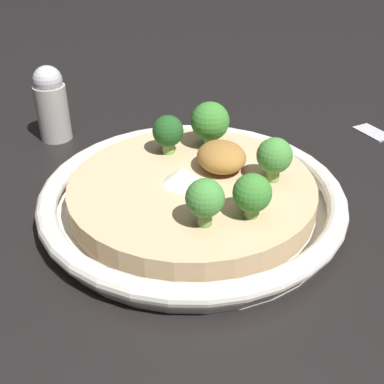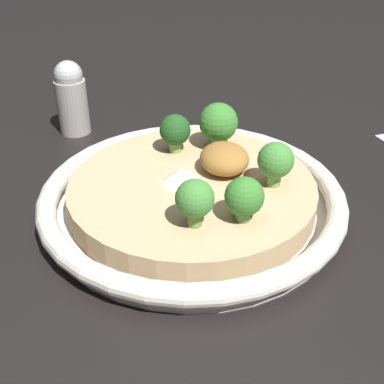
{
  "view_description": "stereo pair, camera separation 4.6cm",
  "coord_description": "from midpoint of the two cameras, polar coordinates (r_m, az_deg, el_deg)",
  "views": [
    {
      "loc": [
        -0.38,
        0.11,
        0.27
      ],
      "look_at": [
        0.0,
        0.0,
        0.02
      ],
      "focal_mm": 45.0,
      "sensor_mm": 36.0,
      "label": 1
    },
    {
      "loc": [
        -0.38,
        0.06,
        0.27
      ],
      "look_at": [
        0.0,
        0.0,
        0.02
      ],
      "focal_mm": 45.0,
      "sensor_mm": 36.0,
      "label": 2
    }
  ],
  "objects": [
    {
      "name": "risotto_bowl",
      "position": [
        0.46,
        -2.85,
        -0.55
      ],
      "size": [
        0.29,
        0.29,
        0.03
      ],
      "color": "silver",
      "rests_on": "ground_plane"
    },
    {
      "name": "ground_plane",
      "position": [
        0.47,
        -2.79,
        -2.31
      ],
      "size": [
        6.0,
        6.0,
        0.0
      ],
      "primitive_type": "plane",
      "color": "black"
    },
    {
      "name": "broccoli_front_left",
      "position": [
        0.4,
        3.85,
        -0.33
      ],
      "size": [
        0.03,
        0.03,
        0.04
      ],
      "color": "#668E47",
      "rests_on": "risotto_bowl"
    },
    {
      "name": "broccoli_right",
      "position": [
        0.5,
        -5.54,
        7.02
      ],
      "size": [
        0.03,
        0.03,
        0.04
      ],
      "color": "#759E4C",
      "rests_on": "risotto_bowl"
    },
    {
      "name": "broccoli_front_right",
      "position": [
        0.51,
        -0.47,
        8.24
      ],
      "size": [
        0.04,
        0.04,
        0.05
      ],
      "color": "#759E4C",
      "rests_on": "risotto_bowl"
    },
    {
      "name": "broccoli_left",
      "position": [
        0.38,
        -1.89,
        -0.98
      ],
      "size": [
        0.03,
        0.03,
        0.04
      ],
      "color": "#668E47",
      "rests_on": "risotto_bowl"
    },
    {
      "name": "cheese_sprinkle",
      "position": [
        0.45,
        -4.23,
        2.08
      ],
      "size": [
        0.04,
        0.04,
        0.02
      ],
      "color": "white",
      "rests_on": "risotto_bowl"
    },
    {
      "name": "pepper_shaker",
      "position": [
        0.63,
        -18.4,
        9.87
      ],
      "size": [
        0.04,
        0.04,
        0.09
      ],
      "color": "#9E9993",
      "rests_on": "ground_plane"
    },
    {
      "name": "broccoli_front",
      "position": [
        0.45,
        6.84,
        4.1
      ],
      "size": [
        0.03,
        0.03,
        0.04
      ],
      "color": "#759E4C",
      "rests_on": "risotto_bowl"
    },
    {
      "name": "crispy_onion_garnish",
      "position": [
        0.47,
        0.7,
        4.12
      ],
      "size": [
        0.05,
        0.05,
        0.03
      ],
      "color": "olive",
      "rests_on": "risotto_bowl"
    }
  ]
}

